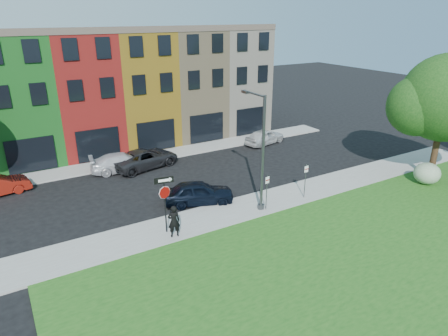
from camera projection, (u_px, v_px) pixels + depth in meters
ground at (265, 233)px, 22.34m from camera, size 120.00×120.00×0.00m
sidewalk_near at (263, 203)px, 25.67m from camera, size 40.00×3.00×0.12m
sidewalk_far at (128, 161)px, 32.94m from camera, size 40.00×2.40×0.12m
rowhouse_block at (108, 89)px, 36.34m from camera, size 30.00×10.12×10.00m
stop_sign at (165, 194)px, 21.35m from camera, size 1.04×0.21×3.29m
man at (174, 221)px, 21.45m from camera, size 0.82×0.67×1.84m
sedan_near at (199, 193)px, 25.52m from camera, size 4.65×5.60×1.52m
parked_car_silver at (123, 162)px, 30.83m from camera, size 3.21×5.36×1.41m
parked_car_dark at (145, 158)px, 31.51m from camera, size 4.82×6.50×1.51m
parked_car_white at (265, 137)px, 37.13m from camera, size 3.58×4.94×1.42m
street_lamp at (261, 153)px, 23.71m from camera, size 0.41×2.58×7.08m
parking_sign_a at (267, 188)px, 24.22m from camera, size 0.32×0.11×2.30m
parking_sign_b at (306, 177)px, 25.84m from camera, size 0.32×0.09×2.33m
tree_park_a at (446, 100)px, 27.41m from camera, size 7.23×6.32×8.97m
shrub at (427, 173)px, 28.27m from camera, size 1.80×1.80×1.53m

